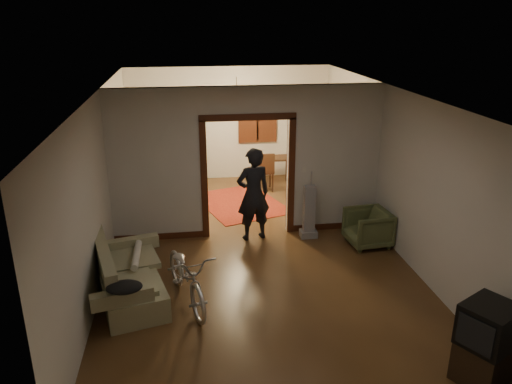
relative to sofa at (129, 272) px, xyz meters
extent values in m
cube|color=#3E2713|center=(2.04, 1.29, -0.42)|extent=(5.00, 8.50, 0.01)
cube|color=white|center=(2.04, 1.29, 2.38)|extent=(5.00, 8.50, 0.01)
cube|color=beige|center=(2.04, 5.54, 0.98)|extent=(5.00, 0.02, 2.80)
cube|color=beige|center=(-0.46, 1.29, 0.98)|extent=(0.02, 8.50, 2.80)
cube|color=beige|center=(4.54, 1.29, 0.98)|extent=(0.02, 8.50, 2.80)
cube|color=beige|center=(2.04, 2.04, 0.98)|extent=(5.00, 0.14, 2.80)
cube|color=#3E1B0E|center=(2.04, 2.04, 0.68)|extent=(1.74, 0.20, 2.32)
cube|color=black|center=(2.74, 5.50, 1.13)|extent=(0.98, 0.06, 1.28)
sphere|color=#FFE0A5|center=(2.04, 3.79, 1.93)|extent=(0.24, 0.24, 0.24)
cube|color=silver|center=(3.09, 1.97, 0.83)|extent=(0.08, 0.01, 0.12)
cube|color=olive|center=(0.00, 0.00, 0.00)|extent=(1.24, 1.96, 0.83)
cylinder|color=beige|center=(0.10, 0.30, 0.11)|extent=(0.11, 0.86, 0.11)
ellipsoid|color=black|center=(0.05, -0.91, 0.26)|extent=(0.46, 0.35, 0.13)
imported|color=silver|center=(0.84, -0.28, 0.02)|extent=(1.02, 1.77, 0.88)
imported|color=#4D5831|center=(4.11, 1.20, -0.08)|extent=(0.80, 0.78, 0.67)
cube|color=black|center=(4.14, -2.42, -0.17)|extent=(0.72, 0.70, 0.50)
cube|color=black|center=(4.14, -2.42, 0.32)|extent=(0.75, 0.73, 0.49)
cube|color=gray|center=(3.14, 1.69, 0.09)|extent=(0.33, 0.28, 1.02)
imported|color=black|center=(2.10, 1.78, 0.46)|extent=(0.72, 0.56, 1.75)
cube|color=maroon|center=(2.07, 3.61, -0.41)|extent=(2.17, 2.50, 0.02)
cube|color=#1F331E|center=(0.77, 5.25, 0.40)|extent=(0.92, 0.70, 1.63)
sphere|color=#1E5972|center=(0.77, 5.25, 1.52)|extent=(0.28, 0.28, 0.28)
cube|color=#331E11|center=(3.01, 4.87, -0.08)|extent=(1.01, 0.77, 0.66)
cube|color=#331E11|center=(2.73, 4.43, 0.05)|extent=(0.43, 0.43, 0.94)
camera|label=1|loc=(0.91, -6.69, 3.56)|focal=35.00mm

